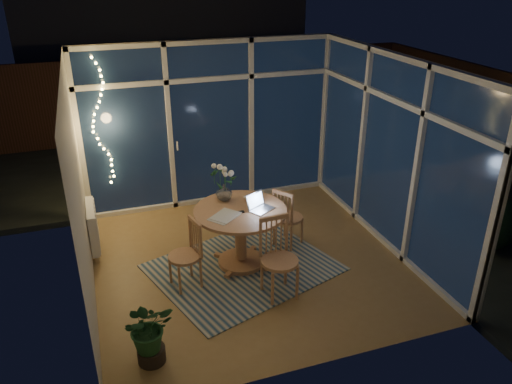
% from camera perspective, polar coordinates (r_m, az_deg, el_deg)
% --- Properties ---
extents(floor, '(4.00, 4.00, 0.00)m').
position_cam_1_polar(floor, '(6.72, -0.60, -7.86)').
color(floor, olive).
rests_on(floor, ground).
extents(ceiling, '(4.00, 4.00, 0.00)m').
position_cam_1_polar(ceiling, '(5.74, -0.72, 14.48)').
color(ceiling, silver).
rests_on(ceiling, wall_back).
extents(wall_back, '(4.00, 0.04, 2.60)m').
position_cam_1_polar(wall_back, '(7.93, -5.22, 7.69)').
color(wall_back, beige).
rests_on(wall_back, floor).
extents(wall_front, '(4.00, 0.04, 2.60)m').
position_cam_1_polar(wall_front, '(4.46, 7.45, -7.02)').
color(wall_front, beige).
rests_on(wall_front, floor).
extents(wall_left, '(0.04, 4.00, 2.60)m').
position_cam_1_polar(wall_left, '(5.86, -19.56, -0.16)').
color(wall_left, beige).
rests_on(wall_left, floor).
extents(wall_right, '(0.04, 4.00, 2.60)m').
position_cam_1_polar(wall_right, '(6.96, 15.24, 4.38)').
color(wall_right, beige).
rests_on(wall_right, floor).
extents(window_wall_back, '(4.00, 0.10, 2.60)m').
position_cam_1_polar(window_wall_back, '(7.89, -5.15, 7.61)').
color(window_wall_back, silver).
rests_on(window_wall_back, floor).
extents(window_wall_right, '(0.10, 4.00, 2.60)m').
position_cam_1_polar(window_wall_right, '(6.94, 14.96, 4.35)').
color(window_wall_right, silver).
rests_on(window_wall_right, floor).
extents(radiator, '(0.10, 0.70, 0.58)m').
position_cam_1_polar(radiator, '(7.06, -18.17, -3.75)').
color(radiator, silver).
rests_on(radiator, wall_left).
extents(fairy_lights, '(0.24, 0.10, 1.85)m').
position_cam_1_polar(fairy_lights, '(7.55, -17.40, 7.54)').
color(fairy_lights, '#FFD866').
rests_on(fairy_lights, window_wall_back).
extents(garden_patio, '(12.00, 6.00, 0.10)m').
position_cam_1_polar(garden_patio, '(11.24, -6.21, 5.63)').
color(garden_patio, black).
rests_on(garden_patio, ground).
extents(garden_fence, '(11.00, 0.08, 1.80)m').
position_cam_1_polar(garden_fence, '(11.34, -9.52, 10.69)').
color(garden_fence, '#382214').
rests_on(garden_fence, ground).
extents(neighbour_roof, '(7.00, 3.00, 2.20)m').
position_cam_1_polar(neighbour_roof, '(14.09, -10.92, 18.74)').
color(neighbour_roof, '#303339').
rests_on(neighbour_roof, ground).
extents(garden_shrubs, '(0.90, 0.90, 0.90)m').
position_cam_1_polar(garden_shrubs, '(9.38, -11.87, 4.55)').
color(garden_shrubs, black).
rests_on(garden_shrubs, ground).
extents(rug, '(2.62, 2.34, 0.01)m').
position_cam_1_polar(rug, '(6.58, -1.46, -8.60)').
color(rug, '#B8B096').
rests_on(rug, floor).
extents(dining_table, '(1.49, 1.49, 0.80)m').
position_cam_1_polar(dining_table, '(6.45, -1.77, -5.21)').
color(dining_table, '#9F7247').
rests_on(dining_table, floor).
extents(chair_left, '(0.49, 0.49, 0.89)m').
position_cam_1_polar(chair_left, '(6.08, -8.20, -7.13)').
color(chair_left, '#9F7247').
rests_on(chair_left, floor).
extents(chair_right, '(0.58, 0.58, 0.89)m').
position_cam_1_polar(chair_right, '(6.88, 3.73, -2.76)').
color(chair_right, '#9F7247').
rests_on(chair_right, floor).
extents(chair_front, '(0.49, 0.49, 1.00)m').
position_cam_1_polar(chair_front, '(5.84, 2.73, -7.70)').
color(chair_front, '#9F7247').
rests_on(chair_front, floor).
extents(laptop, '(0.39, 0.37, 0.22)m').
position_cam_1_polar(laptop, '(6.21, 0.65, -1.16)').
color(laptop, silver).
rests_on(laptop, dining_table).
extents(flower_vase, '(0.26, 0.26, 0.21)m').
position_cam_1_polar(flower_vase, '(6.48, -3.68, -0.06)').
color(flower_vase, silver).
rests_on(flower_vase, dining_table).
extents(bowl, '(0.19, 0.19, 0.04)m').
position_cam_1_polar(bowl, '(6.50, -0.62, -0.75)').
color(bowl, white).
rests_on(bowl, dining_table).
extents(newspapers, '(0.43, 0.41, 0.01)m').
position_cam_1_polar(newspapers, '(6.12, -3.64, -2.67)').
color(newspapers, silver).
rests_on(newspapers, dining_table).
extents(phone, '(0.11, 0.06, 0.01)m').
position_cam_1_polar(phone, '(6.19, -1.85, -2.30)').
color(phone, black).
rests_on(phone, dining_table).
extents(potted_plant, '(0.61, 0.55, 0.76)m').
position_cam_1_polar(potted_plant, '(5.14, -12.14, -15.24)').
color(potted_plant, '#184422').
rests_on(potted_plant, floor).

